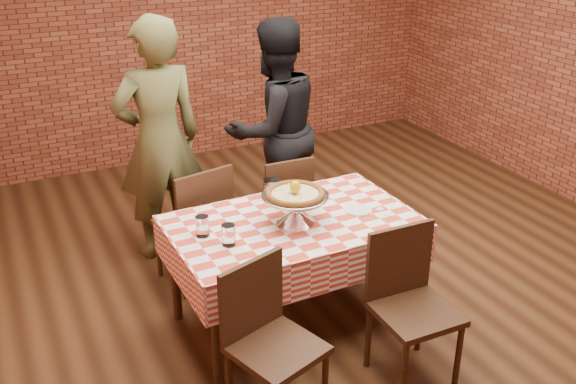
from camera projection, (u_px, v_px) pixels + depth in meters
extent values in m
plane|color=black|center=(333.00, 287.00, 4.75)|extent=(6.00, 6.00, 0.00)
plane|color=maroon|center=(191.00, 20.00, 6.59)|extent=(5.50, 0.00, 5.50)
cube|color=#412918|center=(293.00, 273.00, 4.22)|extent=(1.53, 0.93, 0.75)
cylinder|color=beige|center=(295.00, 194.00, 3.96)|extent=(0.44, 0.44, 0.03)
ellipsoid|color=yellow|center=(295.00, 187.00, 3.94)|extent=(0.08, 0.08, 0.09)
cylinder|color=white|center=(228.00, 235.00, 3.76)|extent=(0.08, 0.08, 0.13)
cylinder|color=white|center=(202.00, 226.00, 3.86)|extent=(0.08, 0.08, 0.13)
cylinder|color=white|center=(358.00, 210.00, 4.18)|extent=(0.18, 0.18, 0.01)
cube|color=white|center=(388.00, 214.00, 4.14)|extent=(0.06, 0.05, 0.00)
cube|color=white|center=(380.00, 209.00, 4.20)|extent=(0.05, 0.04, 0.00)
cube|color=silver|center=(271.00, 190.00, 4.31)|extent=(0.12, 0.11, 0.14)
imported|color=brown|center=(159.00, 141.00, 4.85)|extent=(0.72, 0.50, 1.88)
imported|color=black|center=(274.00, 130.00, 5.23)|extent=(0.96, 0.80, 1.78)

